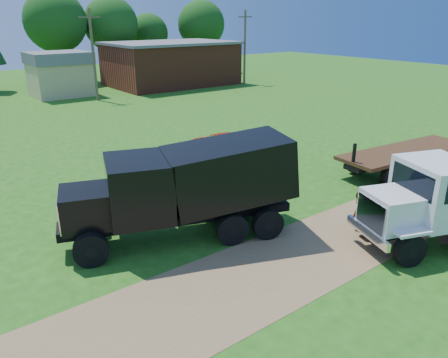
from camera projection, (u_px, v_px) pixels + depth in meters
ground at (310, 253)px, 16.33m from camera, size 140.00×140.00×0.00m
dirt_track at (310, 252)px, 16.33m from camera, size 120.00×4.20×0.01m
white_semi_tractor at (436, 203)px, 16.44m from camera, size 8.32×5.18×4.96m
black_dump_truck at (188, 185)px, 16.88m from camera, size 9.20×5.46×3.93m
orange_pickup at (236, 146)px, 26.87m from camera, size 6.22×4.61×1.57m
flatbed_trailer at (406, 155)px, 24.69m from camera, size 8.87×3.50×2.21m
spectator_a at (358, 211)px, 17.81m from camera, size 0.70×0.72×1.66m
spectator_b at (265, 144)px, 26.78m from camera, size 0.95×0.75×1.88m
brick_building at (171, 63)px, 55.40m from camera, size 15.40×10.40×5.30m
tan_shed at (60, 73)px, 47.53m from camera, size 6.20×5.40×4.70m
utility_poles at (93, 54)px, 44.14m from camera, size 42.20×0.28×9.00m
tree_row at (37, 29)px, 53.92m from camera, size 57.13×12.18×11.59m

